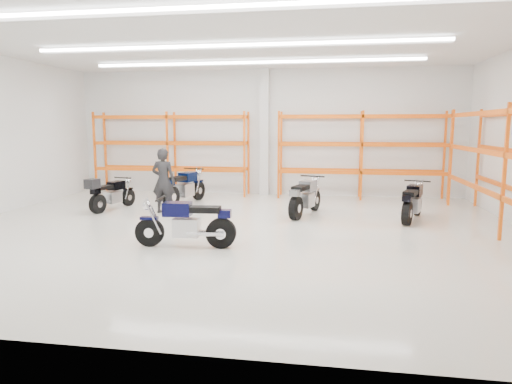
% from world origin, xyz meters
% --- Properties ---
extents(ground, '(14.00, 14.00, 0.00)m').
position_xyz_m(ground, '(0.00, 0.00, 0.00)').
color(ground, beige).
rests_on(ground, ground).
extents(room_shell, '(14.02, 12.02, 4.51)m').
position_xyz_m(room_shell, '(0.00, 0.03, 3.28)').
color(room_shell, silver).
rests_on(room_shell, ground).
extents(motorcycle_main, '(2.12, 0.70, 1.04)m').
position_xyz_m(motorcycle_main, '(-0.48, -1.66, 0.49)').
color(motorcycle_main, black).
rests_on(motorcycle_main, ground).
extents(motorcycle_back_a, '(0.82, 1.96, 1.02)m').
position_xyz_m(motorcycle_back_a, '(-4.09, 1.95, 0.49)').
color(motorcycle_back_a, black).
rests_on(motorcycle_back_a, ground).
extents(motorcycle_back_b, '(0.94, 2.23, 1.11)m').
position_xyz_m(motorcycle_back_b, '(-2.27, 3.37, 0.52)').
color(motorcycle_back_b, black).
rests_on(motorcycle_back_b, ground).
extents(motorcycle_back_c, '(0.96, 2.13, 1.07)m').
position_xyz_m(motorcycle_back_c, '(1.68, 2.10, 0.50)').
color(motorcycle_back_c, black).
rests_on(motorcycle_back_c, ground).
extents(motorcycle_back_d, '(0.96, 2.00, 1.02)m').
position_xyz_m(motorcycle_back_d, '(4.53, 1.86, 0.48)').
color(motorcycle_back_d, black).
rests_on(motorcycle_back_d, ground).
extents(standing_man, '(0.69, 0.46, 1.87)m').
position_xyz_m(standing_man, '(-2.35, 1.84, 0.94)').
color(standing_man, black).
rests_on(standing_man, ground).
extents(structural_column, '(0.32, 0.32, 4.50)m').
position_xyz_m(structural_column, '(0.00, 5.82, 2.25)').
color(structural_column, white).
rests_on(structural_column, ground).
extents(pallet_racking_back_left, '(5.67, 0.87, 3.00)m').
position_xyz_m(pallet_racking_back_left, '(-3.40, 5.48, 1.79)').
color(pallet_racking_back_left, '#FF5A12').
rests_on(pallet_racking_back_left, ground).
extents(pallet_racking_back_right, '(5.67, 0.87, 3.00)m').
position_xyz_m(pallet_racking_back_right, '(3.40, 5.48, 1.79)').
color(pallet_racking_back_right, '#FF5A12').
rests_on(pallet_racking_back_right, ground).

